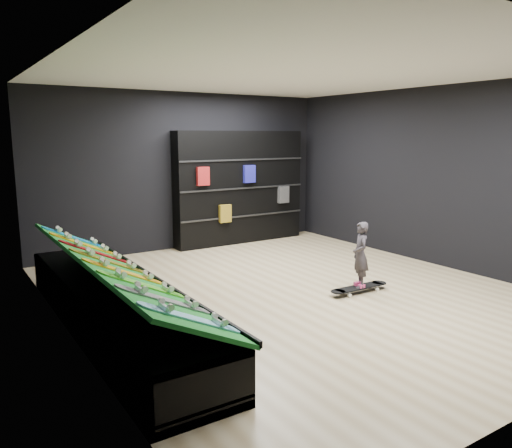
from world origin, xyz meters
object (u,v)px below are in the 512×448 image
child (360,267)px  display_rack (114,309)px  back_shelving (240,187)px  floor_skateboard (359,290)px

child → display_rack: bearing=-70.3°
back_shelving → child: 3.93m
back_shelving → floor_skateboard: back_shelving is taller
floor_skateboard → child: (0.00, 0.00, 0.33)m
floor_skateboard → child: bearing=0.0°
floor_skateboard → display_rack: bearing=172.4°
display_rack → child: bearing=-8.8°
display_rack → floor_skateboard: display_rack is taller
child → back_shelving: bearing=-157.0°
display_rack → back_shelving: back_shelving is taller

